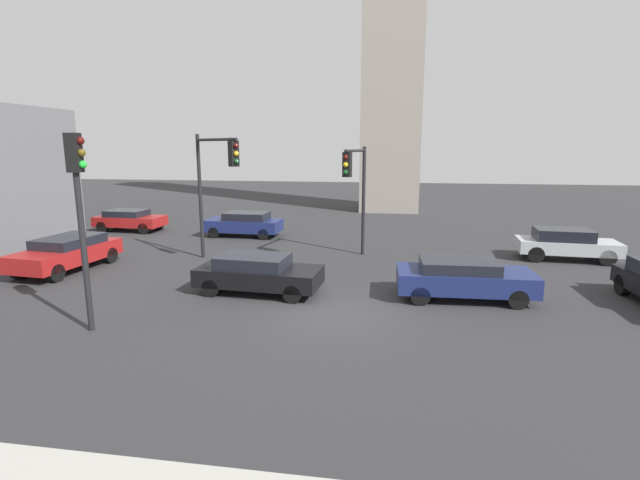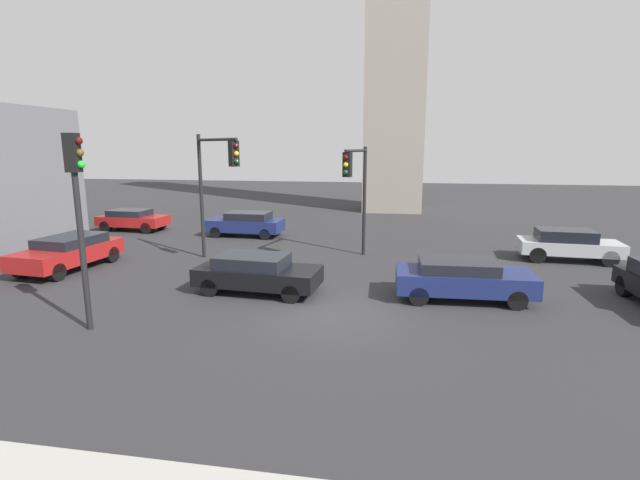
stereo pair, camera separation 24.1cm
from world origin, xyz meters
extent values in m
plane|color=#2D2D30|center=(0.00, 0.00, 0.00)|extent=(106.13, 106.13, 0.00)
cylinder|color=black|center=(0.49, 7.96, 2.49)|extent=(0.16, 0.16, 4.97)
cylinder|color=black|center=(0.19, 6.68, 4.81)|extent=(0.71, 2.60, 0.12)
cube|color=black|center=(-0.05, 5.64, 4.26)|extent=(0.38, 0.38, 1.00)
sphere|color=#4C0F0C|center=(-0.10, 5.45, 4.56)|extent=(0.20, 0.20, 0.20)
sphere|color=yellow|center=(-0.10, 5.45, 4.26)|extent=(0.20, 0.20, 0.20)
sphere|color=#14471E|center=(-0.10, 5.45, 3.96)|extent=(0.20, 0.20, 0.20)
cylinder|color=black|center=(-6.68, 6.22, 2.76)|extent=(0.16, 0.16, 5.51)
cylinder|color=black|center=(-5.43, 5.16, 5.26)|extent=(2.58, 2.23, 0.12)
cube|color=black|center=(-4.36, 4.25, 4.71)|extent=(0.45, 0.45, 1.00)
sphere|color=#4C0F0C|center=(-4.21, 4.12, 5.01)|extent=(0.20, 0.20, 0.20)
sphere|color=yellow|center=(-4.21, 4.12, 4.71)|extent=(0.20, 0.20, 0.20)
sphere|color=#14471E|center=(-4.21, 4.12, 4.41)|extent=(0.20, 0.20, 0.20)
cylinder|color=black|center=(-6.29, -2.47, 2.66)|extent=(0.16, 0.16, 5.33)
cube|color=black|center=(-6.29, -2.47, 4.83)|extent=(0.36, 0.36, 1.00)
sphere|color=#4C0F0C|center=(-6.09, -2.44, 5.13)|extent=(0.20, 0.20, 0.20)
sphere|color=#594714|center=(-6.09, -2.44, 4.83)|extent=(0.20, 0.20, 0.20)
sphere|color=green|center=(-6.09, -2.44, 4.53)|extent=(0.20, 0.20, 0.20)
cube|color=navy|center=(4.26, 1.94, 0.64)|extent=(4.46, 2.01, 0.66)
cube|color=black|center=(4.04, 1.93, 1.13)|extent=(2.51, 1.72, 0.40)
cylinder|color=black|center=(5.73, 2.75, 0.31)|extent=(0.63, 0.36, 0.62)
cylinder|color=black|center=(5.78, 1.22, 0.31)|extent=(0.63, 0.36, 0.62)
cylinder|color=black|center=(2.74, 2.65, 0.31)|extent=(0.63, 0.36, 0.62)
cylinder|color=black|center=(2.79, 1.12, 0.31)|extent=(0.63, 0.36, 0.62)
cube|color=#ADB2B7|center=(9.54, 8.26, 0.63)|extent=(4.27, 2.03, 0.56)
cube|color=black|center=(9.34, 8.27, 1.13)|extent=(2.43, 1.69, 0.53)
cylinder|color=black|center=(11.00, 8.87, 0.35)|extent=(0.72, 0.36, 0.70)
cylinder|color=black|center=(10.90, 7.45, 0.35)|extent=(0.72, 0.36, 0.70)
cylinder|color=black|center=(8.19, 9.07, 0.35)|extent=(0.72, 0.36, 0.70)
cylinder|color=black|center=(8.08, 7.65, 0.35)|extent=(0.72, 0.36, 0.70)
cube|color=black|center=(-2.65, 1.54, 0.60)|extent=(4.36, 2.15, 0.60)
cube|color=black|center=(-2.86, 1.55, 1.09)|extent=(2.49, 1.79, 0.45)
cylinder|color=black|center=(-1.15, 2.17, 0.30)|extent=(0.63, 0.38, 0.61)
cylinder|color=black|center=(-1.27, 0.68, 0.30)|extent=(0.63, 0.38, 0.61)
cylinder|color=black|center=(-4.02, 2.39, 0.30)|extent=(0.63, 0.38, 0.61)
cylinder|color=black|center=(-4.14, 0.90, 0.30)|extent=(0.63, 0.38, 0.61)
cube|color=maroon|center=(-11.26, 3.18, 0.67)|extent=(2.38, 4.61, 0.65)
cube|color=black|center=(-11.23, 3.41, 1.16)|extent=(1.96, 2.64, 0.42)
cylinder|color=black|center=(-10.59, 1.60, 0.34)|extent=(0.42, 0.72, 0.69)
cylinder|color=black|center=(-12.20, 1.75, 0.34)|extent=(0.42, 0.72, 0.69)
cylinder|color=black|center=(-10.31, 4.61, 0.34)|extent=(0.42, 0.72, 0.69)
cylinder|color=black|center=(-11.92, 4.76, 0.34)|extent=(0.42, 0.72, 0.69)
cube|color=maroon|center=(-13.68, 12.01, 0.61)|extent=(4.02, 1.95, 0.57)
cube|color=black|center=(-13.87, 12.01, 1.06)|extent=(2.28, 1.67, 0.40)
cylinder|color=black|center=(-12.30, 12.70, 0.33)|extent=(0.67, 0.35, 0.66)
cylinder|color=black|center=(-12.36, 11.22, 0.33)|extent=(0.67, 0.35, 0.66)
cylinder|color=black|center=(-14.99, 12.80, 0.33)|extent=(0.67, 0.35, 0.66)
cylinder|color=black|center=(-15.05, 11.32, 0.33)|extent=(0.67, 0.35, 0.66)
cube|color=navy|center=(-6.46, 11.44, 0.63)|extent=(4.27, 1.95, 0.65)
cube|color=black|center=(-6.25, 11.44, 1.14)|extent=(2.41, 1.67, 0.45)
cylinder|color=black|center=(-7.92, 10.75, 0.31)|extent=(0.62, 0.35, 0.61)
cylinder|color=black|center=(-7.87, 12.23, 0.31)|extent=(0.62, 0.35, 0.61)
cylinder|color=black|center=(-5.06, 10.65, 0.31)|extent=(0.62, 0.35, 0.61)
cylinder|color=black|center=(-5.01, 12.14, 0.31)|extent=(0.62, 0.35, 0.61)
cylinder|color=black|center=(9.70, 3.24, 0.35)|extent=(0.33, 0.70, 0.70)
camera|label=1|loc=(1.85, -13.52, 4.98)|focal=26.26mm
camera|label=2|loc=(2.09, -13.48, 4.98)|focal=26.26mm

